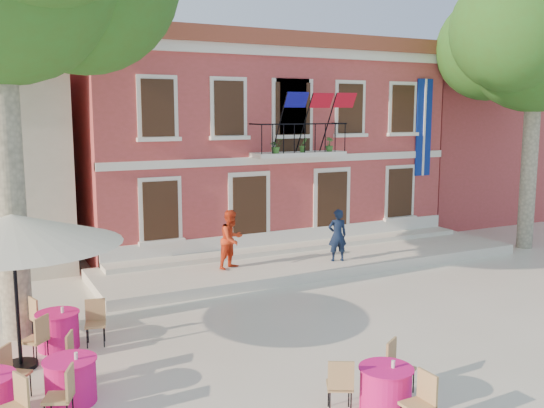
% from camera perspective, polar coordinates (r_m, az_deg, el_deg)
% --- Properties ---
extents(ground, '(90.00, 90.00, 0.00)m').
position_cam_1_polar(ground, '(15.04, 6.23, -10.33)').
color(ground, beige).
rests_on(ground, ground).
extents(main_building, '(13.50, 9.59, 7.50)m').
position_cam_1_polar(main_building, '(24.00, -2.71, 6.02)').
color(main_building, '#B84246').
rests_on(main_building, ground).
extents(neighbor_east, '(9.40, 9.40, 6.40)m').
position_cam_1_polar(neighbor_east, '(31.67, 16.80, 5.27)').
color(neighbor_east, '#B84246').
rests_on(neighbor_east, ground).
extents(terrace, '(14.00, 3.40, 0.30)m').
position_cam_1_polar(terrace, '(19.60, 4.11, -5.33)').
color(terrace, silver).
rests_on(terrace, ground).
extents(plane_tree_east, '(5.04, 5.04, 9.91)m').
position_cam_1_polar(plane_tree_east, '(23.58, 23.68, 13.89)').
color(plane_tree_east, '#A59E84').
rests_on(plane_tree_east, ground).
extents(patio_umbrella, '(4.04, 4.04, 3.00)m').
position_cam_1_polar(patio_umbrella, '(12.30, -23.27, -2.28)').
color(patio_umbrella, black).
rests_on(patio_umbrella, ground).
extents(pedestrian_navy, '(0.68, 0.53, 1.63)m').
position_cam_1_polar(pedestrian_navy, '(18.83, 6.17, -2.93)').
color(pedestrian_navy, black).
rests_on(pedestrian_navy, terrace).
extents(pedestrian_orange, '(1.05, 0.96, 1.75)m').
position_cam_1_polar(pedestrian_orange, '(17.87, -3.82, -3.33)').
color(pedestrian_orange, red).
rests_on(pedestrian_orange, terrace).
extents(cafe_table_0, '(1.13, 1.93, 0.95)m').
position_cam_1_polar(cafe_table_0, '(11.16, -18.43, -15.35)').
color(cafe_table_0, '#DA146A').
rests_on(cafe_table_0, ground).
extents(cafe_table_1, '(1.87, 1.65, 0.95)m').
position_cam_1_polar(cafe_table_1, '(10.49, 10.65, -16.60)').
color(cafe_table_1, '#DA146A').
rests_on(cafe_table_1, ground).
extents(cafe_table_3, '(1.79, 1.82, 0.95)m').
position_cam_1_polar(cafe_table_3, '(13.59, -19.50, -10.97)').
color(cafe_table_3, '#DA146A').
rests_on(cafe_table_3, ground).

